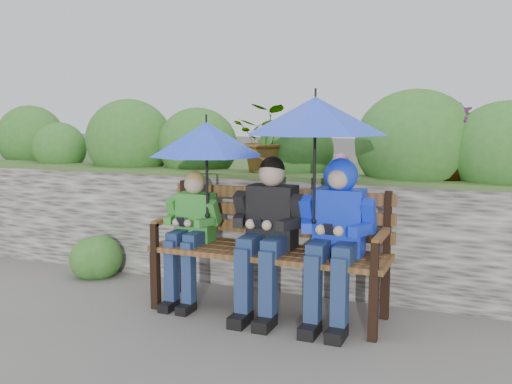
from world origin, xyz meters
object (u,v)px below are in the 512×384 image
at_px(boy_middle, 267,228).
at_px(umbrella_right, 315,116).
at_px(boy_left, 191,228).
at_px(boy_right, 336,227).
at_px(park_bench, 271,241).
at_px(umbrella_left, 206,139).

height_order(boy_middle, umbrella_right, umbrella_right).
height_order(boy_left, boy_right, boy_right).
bearing_deg(park_bench, umbrella_left, -169.96).
xyz_separation_m(boy_left, umbrella_left, (0.16, -0.01, 0.74)).
xyz_separation_m(park_bench, boy_right, (0.54, -0.08, 0.18)).
distance_m(boy_middle, umbrella_left, 0.85).
bearing_deg(park_bench, boy_middle, -88.37).
distance_m(boy_middle, boy_right, 0.54).
height_order(park_bench, boy_middle, boy_middle).
height_order(boy_right, umbrella_left, umbrella_left).
relative_size(park_bench, umbrella_right, 1.78).
bearing_deg(umbrella_left, umbrella_right, -0.33).
height_order(park_bench, umbrella_left, umbrella_left).
relative_size(park_bench, boy_left, 1.71).
bearing_deg(park_bench, umbrella_right, -14.57).
relative_size(boy_middle, umbrella_right, 1.17).
bearing_deg(boy_left, boy_right, -0.06).
bearing_deg(boy_right, umbrella_right, -175.62).
xyz_separation_m(boy_middle, umbrella_right, (0.37, 0.00, 0.86)).
distance_m(boy_left, umbrella_right, 1.40).
height_order(park_bench, umbrella_right, umbrella_right).
distance_m(boy_left, umbrella_left, 0.75).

